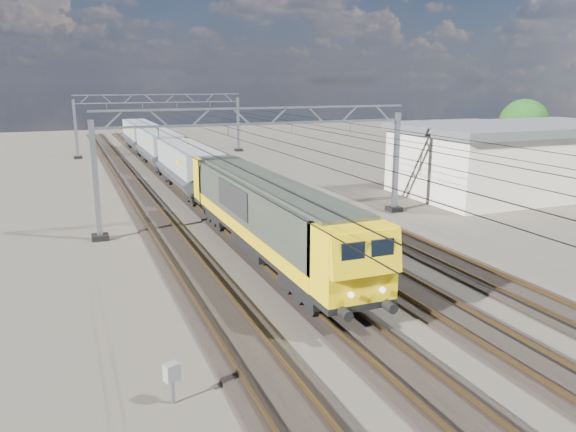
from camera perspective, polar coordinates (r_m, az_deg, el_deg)
name	(u,v)px	position (r m, az deg, el deg)	size (l,w,h in m)	color
ground	(285,241)	(31.04, -0.26, -2.52)	(160.00, 160.00, 0.00)	#2A241F
track_outer_west	(177,251)	(29.44, -11.20, -3.54)	(2.60, 140.00, 0.30)	black
track_loco	(251,243)	(30.38, -3.77, -2.77)	(2.60, 140.00, 0.30)	black
track_inner_east	(318,236)	(31.79, 3.10, -2.02)	(2.60, 140.00, 0.30)	black
track_outer_east	(380,229)	(33.62, 9.29, -1.32)	(2.60, 140.00, 0.30)	black
catenary_gantry_mid	(261,161)	(33.91, -2.77, 5.59)	(19.90, 0.90, 7.11)	gray
catenary_gantry_far	(161,122)	(68.78, -12.79, 9.32)	(19.90, 0.90, 7.11)	gray
overhead_wires	(241,125)	(37.49, -4.83, 9.15)	(12.03, 140.00, 0.53)	black
locomotive	(264,211)	(27.75, -2.40, 0.48)	(2.76, 21.10, 3.62)	black
hopper_wagon_lead	(189,165)	(44.58, -10.05, 5.14)	(3.38, 13.00, 3.25)	black
hopper_wagon_mid	(159,146)	(58.44, -12.99, 6.96)	(3.38, 13.00, 3.25)	black
hopper_wagon_third	(140,134)	(72.44, -14.80, 8.08)	(3.38, 13.00, 3.25)	black
trackside_cabinet	(172,374)	(16.05, -11.73, -15.41)	(0.48, 0.42, 1.19)	gray
industrial_shed	(519,158)	(47.54, 22.41, 5.44)	(18.60, 10.60, 5.40)	silver
tree_far	(528,126)	(58.71, 23.19, 8.42)	(5.18, 4.78, 6.97)	#322216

